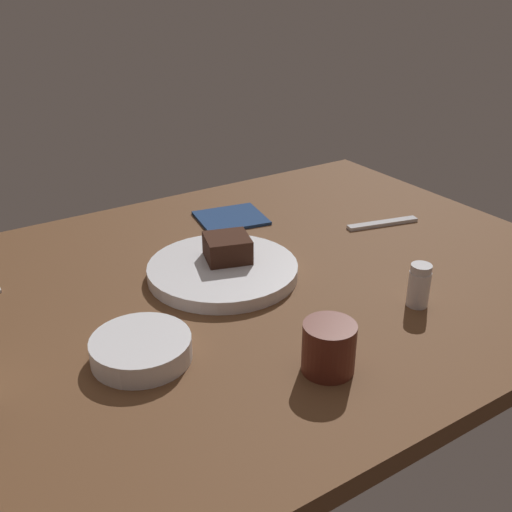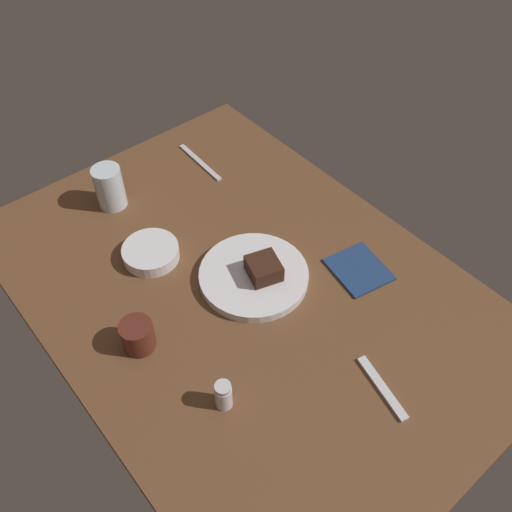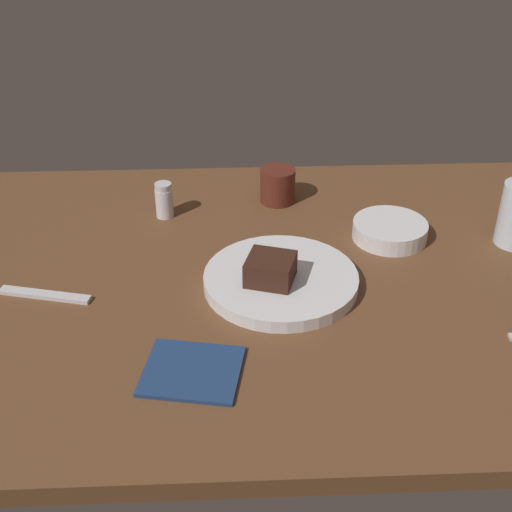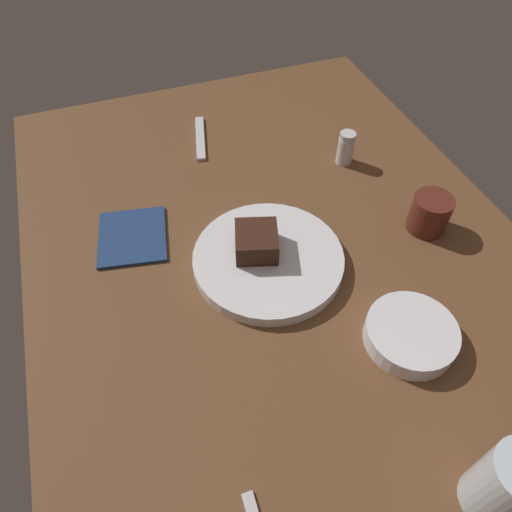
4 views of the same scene
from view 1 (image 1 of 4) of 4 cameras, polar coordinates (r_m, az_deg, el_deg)
The scene contains 8 objects.
dining_table at distance 99.12cm, azimuth -2.25°, elevation -3.35°, with size 120.00×84.00×3.00cm, color brown.
dessert_plate at distance 100.30cm, azimuth -3.03°, elevation -1.32°, with size 24.93×24.93×2.14cm, color silver.
chocolate_cake_slice at distance 100.69cm, azimuth -2.72°, elevation 0.78°, with size 7.23×6.84×4.08cm, color #381E14.
salt_shaker at distance 94.01cm, azimuth 15.15°, elevation -2.70°, with size 3.32×3.32×6.82cm.
side_bowl at distance 81.36cm, azimuth -10.80°, elevation -8.60°, with size 13.31×13.31×3.11cm, color silver.
coffee_cup at distance 77.52cm, azimuth 6.89°, elevation -8.59°, with size 6.85×6.85×6.76cm, color #562319.
dessert_spoon at distance 122.42cm, azimuth 11.87°, elevation 3.04°, with size 15.00×1.80×0.70cm, color silver.
folded_napkin at distance 122.60cm, azimuth -2.39°, elevation 3.61°, with size 13.09×11.59×0.60cm, color navy.
Camera 1 is at (43.61, 74.38, 50.39)cm, focal length 42.34 mm.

